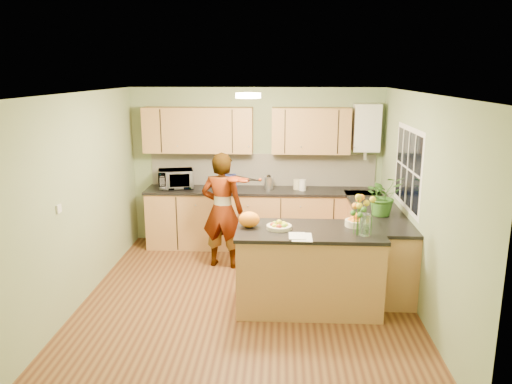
{
  "coord_description": "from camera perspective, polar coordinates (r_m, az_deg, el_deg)",
  "views": [
    {
      "loc": [
        0.39,
        -5.65,
        2.73
      ],
      "look_at": [
        0.08,
        0.5,
        1.25
      ],
      "focal_mm": 35.0,
      "sensor_mm": 36.0,
      "label": 1
    }
  ],
  "objects": [
    {
      "name": "jar_cream",
      "position": [
        7.83,
        4.67,
        0.88
      ],
      "size": [
        0.13,
        0.13,
        0.16
      ],
      "primitive_type": "cylinder",
      "rotation": [
        0.0,
        0.0,
        -0.34
      ],
      "color": "beige",
      "rests_on": "back_counter"
    },
    {
      "name": "upper_cabinets",
      "position": [
        7.8,
        -1.32,
        7.07
      ],
      "size": [
        3.2,
        0.34,
        0.7
      ],
      "color": "#B57748",
      "rests_on": "wall_back"
    },
    {
      "name": "orange_bowl",
      "position": [
        5.97,
        11.34,
        -3.26
      ],
      "size": [
        0.26,
        0.26,
        0.15
      ],
      "color": "beige",
      "rests_on": "peninsula_island"
    },
    {
      "name": "flower_vase",
      "position": [
        5.59,
        12.47,
        -1.42
      ],
      "size": [
        0.29,
        0.29,
        0.53
      ],
      "rotation": [
        0.0,
        0.0,
        -0.01
      ],
      "color": "silver",
      "rests_on": "peninsula_island"
    },
    {
      "name": "kettle",
      "position": [
        7.82,
        1.47,
        1.13
      ],
      "size": [
        0.14,
        0.14,
        0.27
      ],
      "rotation": [
        0.0,
        0.0,
        -0.33
      ],
      "color": "silver",
      "rests_on": "back_counter"
    },
    {
      "name": "blue_box",
      "position": [
        7.82,
        -3.28,
        1.13
      ],
      "size": [
        0.31,
        0.25,
        0.22
      ],
      "primitive_type": "cube",
      "rotation": [
        0.0,
        0.0,
        0.18
      ],
      "color": "navy",
      "rests_on": "back_counter"
    },
    {
      "name": "potted_plant",
      "position": [
        6.55,
        14.32,
        -0.39
      ],
      "size": [
        0.57,
        0.54,
        0.52
      ],
      "primitive_type": "imported",
      "rotation": [
        0.0,
        0.0,
        0.34
      ],
      "color": "#356C24",
      "rests_on": "right_counter"
    },
    {
      "name": "violin",
      "position": [
        6.7,
        -2.45,
        1.45
      ],
      "size": [
        0.63,
        0.54,
        0.16
      ],
      "primitive_type": null,
      "rotation": [
        0.17,
        0.0,
        -0.61
      ],
      "color": "#4C1304",
      "rests_on": "violinist"
    },
    {
      "name": "microwave",
      "position": [
        7.98,
        -9.16,
        1.49
      ],
      "size": [
        0.6,
        0.47,
        0.29
      ],
      "primitive_type": "imported",
      "rotation": [
        0.0,
        0.0,
        0.22
      ],
      "color": "white",
      "rests_on": "back_counter"
    },
    {
      "name": "violinist",
      "position": [
        7.06,
        -3.87,
        -2.11
      ],
      "size": [
        0.67,
        0.51,
        1.66
      ],
      "primitive_type": "imported",
      "rotation": [
        0.0,
        0.0,
        2.95
      ],
      "color": "#DEB088",
      "rests_on": "floor"
    },
    {
      "name": "wall_front",
      "position": [
        3.73,
        -3.45,
        -9.84
      ],
      "size": [
        4.0,
        0.02,
        2.5
      ],
      "primitive_type": "cube",
      "color": "gray",
      "rests_on": "floor"
    },
    {
      "name": "light_switch",
      "position": [
        5.76,
        -21.6,
        -1.79
      ],
      "size": [
        0.02,
        0.09,
        0.09
      ],
      "primitive_type": "cube",
      "color": "white",
      "rests_on": "wall_left"
    },
    {
      "name": "back_counter",
      "position": [
        7.93,
        0.65,
        -2.99
      ],
      "size": [
        3.64,
        0.62,
        0.94
      ],
      "color": "#B57748",
      "rests_on": "floor"
    },
    {
      "name": "fruit_dish",
      "position": [
        5.77,
        2.66,
        -3.83
      ],
      "size": [
        0.29,
        0.29,
        0.1
      ],
      "color": "beige",
      "rests_on": "peninsula_island"
    },
    {
      "name": "jar_white",
      "position": [
        7.76,
        5.34,
        0.8
      ],
      "size": [
        0.13,
        0.13,
        0.17
      ],
      "primitive_type": "cylinder",
      "rotation": [
        0.0,
        0.0,
        -0.15
      ],
      "color": "white",
      "rests_on": "back_counter"
    },
    {
      "name": "ceiling_lamp",
      "position": [
        5.97,
        -0.91,
        10.97
      ],
      "size": [
        0.3,
        0.3,
        0.07
      ],
      "color": "#FFEABF",
      "rests_on": "ceiling"
    },
    {
      "name": "splashback",
      "position": [
        8.04,
        0.75,
        2.58
      ],
      "size": [
        3.6,
        0.02,
        0.52
      ],
      "primitive_type": "cube",
      "color": "white",
      "rests_on": "back_counter"
    },
    {
      "name": "papers",
      "position": [
        5.5,
        5.25,
        -5.15
      ],
      "size": [
        0.22,
        0.3,
        0.01
      ],
      "primitive_type": "cube",
      "color": "white",
      "rests_on": "peninsula_island"
    },
    {
      "name": "wall_back",
      "position": [
        8.05,
        0.04,
        2.95
      ],
      "size": [
        4.0,
        0.02,
        2.5
      ],
      "primitive_type": "cube",
      "color": "gray",
      "rests_on": "floor"
    },
    {
      "name": "window_right",
      "position": [
        6.56,
        16.97,
        2.6
      ],
      "size": [
        0.01,
        1.3,
        1.05
      ],
      "color": "white",
      "rests_on": "wall_right"
    },
    {
      "name": "boiler",
      "position": [
        7.89,
        12.5,
        7.17
      ],
      "size": [
        0.4,
        0.3,
        0.86
      ],
      "color": "white",
      "rests_on": "wall_back"
    },
    {
      "name": "peninsula_island",
      "position": [
        5.96,
        6.01,
        -8.67
      ],
      "size": [
        1.68,
        0.86,
        0.96
      ],
      "color": "#B57748",
      "rests_on": "floor"
    },
    {
      "name": "right_counter",
      "position": [
        7.0,
        13.55,
        -5.65
      ],
      "size": [
        0.62,
        2.24,
        0.94
      ],
      "color": "#B57748",
      "rests_on": "floor"
    },
    {
      "name": "orange_bag",
      "position": [
        5.81,
        -0.79,
        -3.15
      ],
      "size": [
        0.31,
        0.29,
        0.19
      ],
      "primitive_type": "ellipsoid",
      "rotation": [
        0.0,
        0.0,
        -0.42
      ],
      "color": "orange",
      "rests_on": "peninsula_island"
    },
    {
      "name": "wall_right",
      "position": [
        6.06,
        18.18,
        -1.28
      ],
      "size": [
        0.02,
        4.5,
        2.5
      ],
      "primitive_type": "cube",
      "color": "gray",
      "rests_on": "floor"
    },
    {
      "name": "wall_left",
      "position": [
        6.31,
        -19.49,
        -0.8
      ],
      "size": [
        0.02,
        4.5,
        2.5
      ],
      "primitive_type": "cube",
      "color": "gray",
      "rests_on": "floor"
    },
    {
      "name": "floor",
      "position": [
        6.29,
        -1.01,
        -12.18
      ],
      "size": [
        4.5,
        4.5,
        0.0
      ],
      "primitive_type": "plane",
      "color": "#512B17",
      "rests_on": "ground"
    },
    {
      "name": "ceiling",
      "position": [
        5.67,
        -1.11,
        11.23
      ],
      "size": [
        4.0,
        4.5,
        0.02
      ],
      "primitive_type": "cube",
      "color": "white",
      "rests_on": "wall_back"
    }
  ]
}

